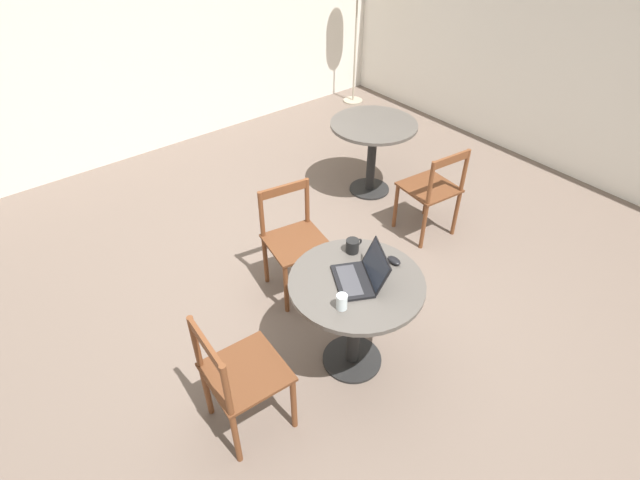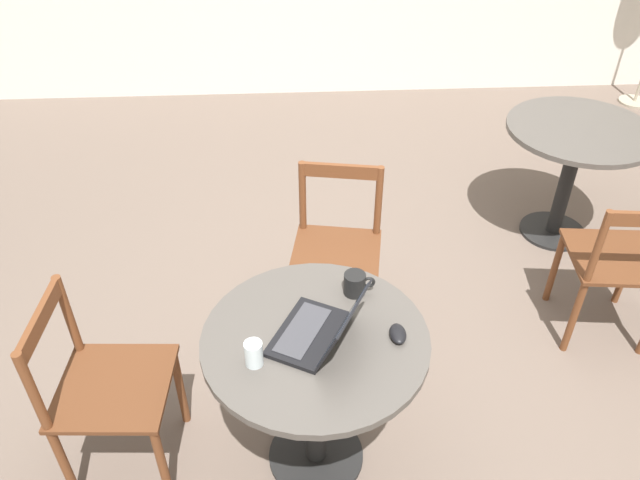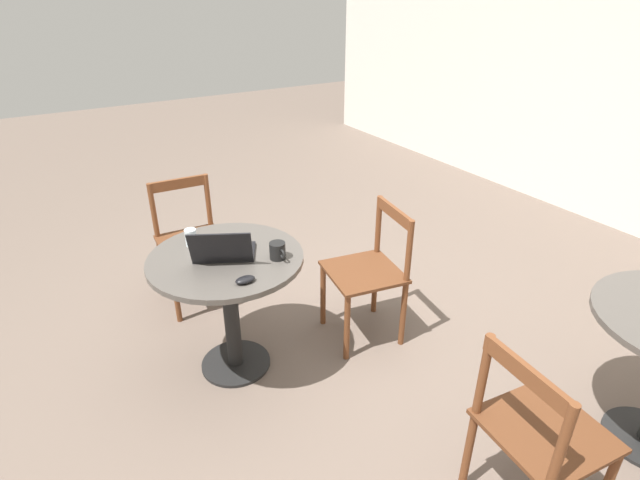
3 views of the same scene
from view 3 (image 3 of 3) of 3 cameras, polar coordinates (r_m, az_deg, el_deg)
The scene contains 9 objects.
ground_plane at distance 3.13m, azimuth 2.10°, elevation -13.41°, with size 16.00×16.00×0.00m, color #66564C.
cafe_table_near at distance 2.79m, azimuth -10.46°, elevation -4.74°, with size 0.83×0.83×0.74m.
chair_near_back at distance 3.10m, azimuth 5.66°, elevation -3.71°, with size 0.50×0.50×0.86m.
chair_near_left at distance 3.55m, azimuth -14.55°, elevation -0.20°, with size 0.46×0.46×0.86m.
chair_mid_front at distance 2.28m, azimuth 23.55°, elevation -19.87°, with size 0.47×0.47×0.86m.
laptop at distance 2.67m, azimuth -10.95°, elevation -1.19°, with size 0.40×0.41×0.21m.
mouse at distance 2.45m, azimuth -8.55°, elevation -4.51°, with size 0.06×0.10×0.03m.
mug at distance 2.63m, azimuth -4.85°, elevation -1.24°, with size 0.12×0.09×0.09m.
drinking_glass at distance 2.84m, azimuth -14.54°, elevation 0.28°, with size 0.06×0.06×0.10m.
Camera 3 is at (1.96, -1.33, 2.04)m, focal length 28.00 mm.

